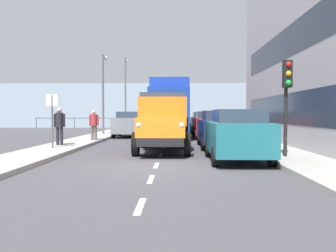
{
  "coord_description": "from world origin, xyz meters",
  "views": [
    {
      "loc": [
        -0.63,
        10.57,
        1.59
      ],
      "look_at": [
        -0.17,
        -7.41,
        0.96
      ],
      "focal_mm": 37.69,
      "sensor_mm": 36.0,
      "label": 1
    }
  ],
  "objects_px": {
    "car_red_kerbside_2": "(208,125)",
    "car_grey_oppositeside_0": "(129,124)",
    "lorry_cargo_blue": "(170,106)",
    "lamp_post_promenade": "(103,86)",
    "car_navy_kerbside_1": "(220,128)",
    "traffic_light_near": "(287,87)",
    "car_teal_kerbside_near": "(237,135)",
    "car_white_oppositeside_1": "(139,122)",
    "pedestrian_couple_a": "(94,123)",
    "truck_vintage_orange": "(163,124)",
    "lamp_post_far": "(126,87)",
    "pedestrian_with_bag": "(59,123)",
    "street_sign": "(52,111)",
    "car_black_kerbside_3": "(202,122)"
  },
  "relations": [
    {
      "from": "car_red_kerbside_2",
      "to": "car_grey_oppositeside_0",
      "type": "xyz_separation_m",
      "value": [
        5.23,
        -1.52,
        -0.0
      ]
    },
    {
      "from": "lorry_cargo_blue",
      "to": "lamp_post_promenade",
      "type": "relative_size",
      "value": 1.44
    },
    {
      "from": "car_navy_kerbside_1",
      "to": "traffic_light_near",
      "type": "distance_m",
      "value": 5.12
    },
    {
      "from": "car_teal_kerbside_near",
      "to": "car_navy_kerbside_1",
      "type": "bearing_deg",
      "value": -90.0
    },
    {
      "from": "car_white_oppositeside_1",
      "to": "pedestrian_couple_a",
      "type": "bearing_deg",
      "value": 83.14
    },
    {
      "from": "truck_vintage_orange",
      "to": "traffic_light_near",
      "type": "relative_size",
      "value": 1.76
    },
    {
      "from": "car_navy_kerbside_1",
      "to": "car_white_oppositeside_1",
      "type": "height_order",
      "value": "same"
    },
    {
      "from": "car_teal_kerbside_near",
      "to": "lamp_post_far",
      "type": "relative_size",
      "value": 0.56
    },
    {
      "from": "truck_vintage_orange",
      "to": "car_red_kerbside_2",
      "type": "height_order",
      "value": "truck_vintage_orange"
    },
    {
      "from": "lamp_post_far",
      "to": "pedestrian_couple_a",
      "type": "bearing_deg",
      "value": 91.9
    },
    {
      "from": "lorry_cargo_blue",
      "to": "car_navy_kerbside_1",
      "type": "height_order",
      "value": "lorry_cargo_blue"
    },
    {
      "from": "car_grey_oppositeside_0",
      "to": "pedestrian_couple_a",
      "type": "relative_size",
      "value": 2.63
    },
    {
      "from": "car_navy_kerbside_1",
      "to": "car_white_oppositeside_1",
      "type": "relative_size",
      "value": 1.06
    },
    {
      "from": "pedestrian_with_bag",
      "to": "street_sign",
      "type": "xyz_separation_m",
      "value": [
        -0.13,
        1.29,
        0.53
      ]
    },
    {
      "from": "lamp_post_promenade",
      "to": "lamp_post_far",
      "type": "bearing_deg",
      "value": -91.59
    },
    {
      "from": "car_teal_kerbside_near",
      "to": "car_red_kerbside_2",
      "type": "relative_size",
      "value": 0.85
    },
    {
      "from": "truck_vintage_orange",
      "to": "car_grey_oppositeside_0",
      "type": "bearing_deg",
      "value": -74.4
    },
    {
      "from": "pedestrian_with_bag",
      "to": "lamp_post_promenade",
      "type": "xyz_separation_m",
      "value": [
        -0.05,
        -9.44,
        2.44
      ]
    },
    {
      "from": "car_red_kerbside_2",
      "to": "pedestrian_with_bag",
      "type": "distance_m",
      "value": 9.81
    },
    {
      "from": "car_red_kerbside_2",
      "to": "car_white_oppositeside_1",
      "type": "bearing_deg",
      "value": -55.04
    },
    {
      "from": "car_teal_kerbside_near",
      "to": "car_red_kerbside_2",
      "type": "xyz_separation_m",
      "value": [
        -0.0,
        -10.75,
        0.0
      ]
    },
    {
      "from": "truck_vintage_orange",
      "to": "street_sign",
      "type": "height_order",
      "value": "truck_vintage_orange"
    },
    {
      "from": "car_teal_kerbside_near",
      "to": "street_sign",
      "type": "bearing_deg",
      "value": -22.35
    },
    {
      "from": "car_teal_kerbside_near",
      "to": "car_grey_oppositeside_0",
      "type": "distance_m",
      "value": 13.33
    },
    {
      "from": "car_red_kerbside_2",
      "to": "pedestrian_with_bag",
      "type": "xyz_separation_m",
      "value": [
        7.35,
        6.49,
        0.26
      ]
    },
    {
      "from": "lorry_cargo_blue",
      "to": "car_teal_kerbside_near",
      "type": "relative_size",
      "value": 2.13
    },
    {
      "from": "lorry_cargo_blue",
      "to": "lamp_post_promenade",
      "type": "xyz_separation_m",
      "value": [
        4.84,
        -1.58,
        1.52
      ]
    },
    {
      "from": "pedestrian_couple_a",
      "to": "traffic_light_near",
      "type": "bearing_deg",
      "value": 138.4
    },
    {
      "from": "car_teal_kerbside_near",
      "to": "car_grey_oppositeside_0",
      "type": "bearing_deg",
      "value": -66.92
    },
    {
      "from": "car_grey_oppositeside_0",
      "to": "car_white_oppositeside_1",
      "type": "relative_size",
      "value": 1.01
    },
    {
      "from": "car_navy_kerbside_1",
      "to": "car_red_kerbside_2",
      "type": "height_order",
      "value": "same"
    },
    {
      "from": "car_navy_kerbside_1",
      "to": "traffic_light_near",
      "type": "relative_size",
      "value": 1.39
    },
    {
      "from": "traffic_light_near",
      "to": "lamp_post_promenade",
      "type": "distance_m",
      "value": 16.26
    },
    {
      "from": "lorry_cargo_blue",
      "to": "pedestrian_couple_a",
      "type": "bearing_deg",
      "value": 48.88
    },
    {
      "from": "car_teal_kerbside_near",
      "to": "car_black_kerbside_3",
      "type": "bearing_deg",
      "value": -90.0
    },
    {
      "from": "car_grey_oppositeside_0",
      "to": "street_sign",
      "type": "distance_m",
      "value": 9.54
    },
    {
      "from": "car_grey_oppositeside_0",
      "to": "traffic_light_near",
      "type": "height_order",
      "value": "traffic_light_near"
    },
    {
      "from": "lorry_cargo_blue",
      "to": "pedestrian_with_bag",
      "type": "bearing_deg",
      "value": 58.08
    },
    {
      "from": "lorry_cargo_blue",
      "to": "car_grey_oppositeside_0",
      "type": "distance_m",
      "value": 3.02
    },
    {
      "from": "pedestrian_with_bag",
      "to": "car_navy_kerbside_1",
      "type": "bearing_deg",
      "value": -176.18
    },
    {
      "from": "car_red_kerbside_2",
      "to": "car_black_kerbside_3",
      "type": "distance_m",
      "value": 5.84
    },
    {
      "from": "car_white_oppositeside_1",
      "to": "pedestrian_couple_a",
      "type": "height_order",
      "value": "pedestrian_couple_a"
    },
    {
      "from": "truck_vintage_orange",
      "to": "pedestrian_couple_a",
      "type": "height_order",
      "value": "truck_vintage_orange"
    },
    {
      "from": "car_black_kerbside_3",
      "to": "car_grey_oppositeside_0",
      "type": "xyz_separation_m",
      "value": [
        5.23,
        4.32,
        0.0
      ]
    },
    {
      "from": "car_red_kerbside_2",
      "to": "lamp_post_far",
      "type": "bearing_deg",
      "value": -60.07
    },
    {
      "from": "pedestrian_with_bag",
      "to": "lorry_cargo_blue",
      "type": "bearing_deg",
      "value": -121.92
    },
    {
      "from": "lamp_post_far",
      "to": "street_sign",
      "type": "height_order",
      "value": "lamp_post_far"
    },
    {
      "from": "truck_vintage_orange",
      "to": "lorry_cargo_blue",
      "type": "height_order",
      "value": "lorry_cargo_blue"
    },
    {
      "from": "car_navy_kerbside_1",
      "to": "car_red_kerbside_2",
      "type": "relative_size",
      "value": 0.98
    },
    {
      "from": "lorry_cargo_blue",
      "to": "lamp_post_promenade",
      "type": "height_order",
      "value": "lamp_post_promenade"
    }
  ]
}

